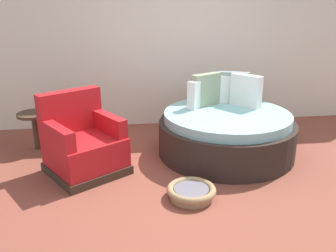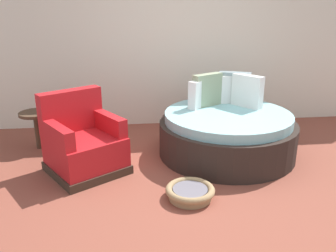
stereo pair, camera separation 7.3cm
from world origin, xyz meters
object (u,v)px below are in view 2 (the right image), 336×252
red_armchair (83,144)px  side_table (36,119)px  round_daybed (227,131)px  pet_basket (190,192)px

red_armchair → side_table: red_armchair is taller
red_armchair → side_table: (-0.70, 0.78, 0.10)m
side_table → red_armchair: bearing=-47.9°
round_daybed → pet_basket: (-0.68, -1.11, -0.23)m
red_armchair → pet_basket: red_armchair is taller
side_table → round_daybed: bearing=-10.4°
round_daybed → pet_basket: 1.32m
round_daybed → side_table: (-2.53, 0.47, 0.12)m
pet_basket → side_table: size_ratio=0.98×
round_daybed → side_table: bearing=169.6°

